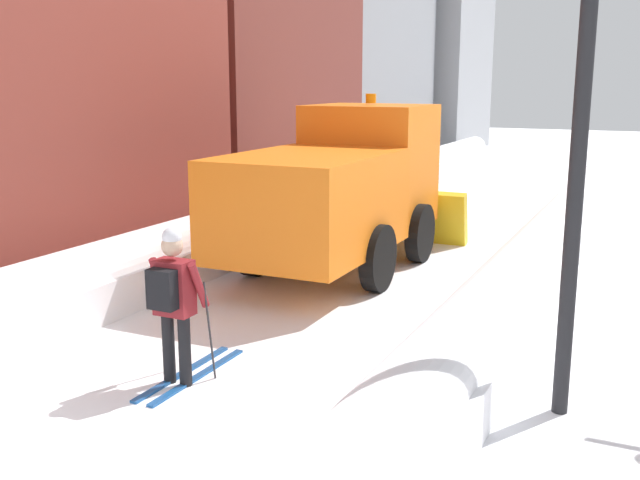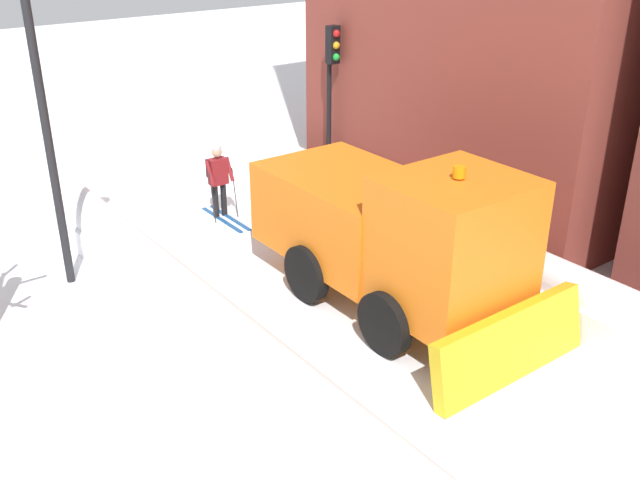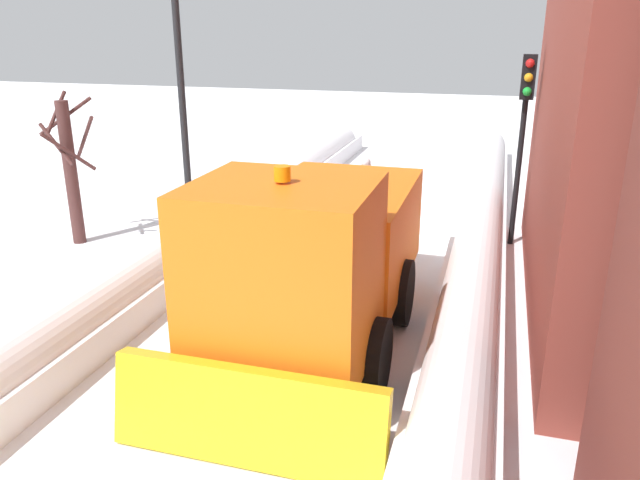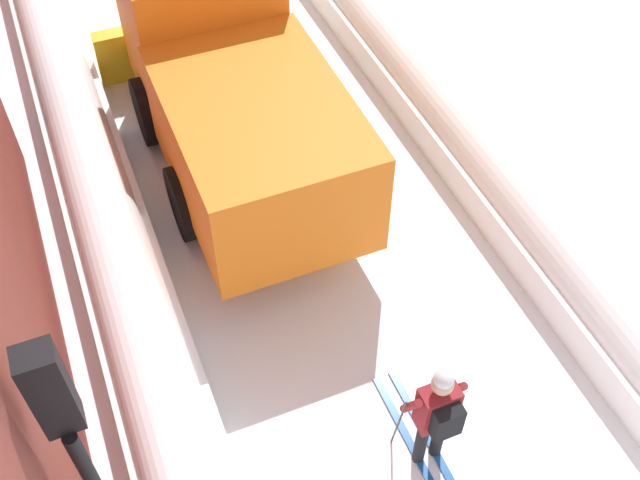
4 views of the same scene
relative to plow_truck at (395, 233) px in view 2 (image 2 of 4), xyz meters
name	(u,v)px [view 2 (image 2 of 4)]	position (x,y,z in m)	size (l,w,h in m)	color
ground_plane	(447,365)	(0.58, 1.98, -1.48)	(80.00, 80.00, 0.00)	white
snowbank_left	(558,291)	(-2.21, 1.98, -1.02)	(1.10, 36.00, 1.04)	white
snowbank_right	(307,409)	(3.37, 1.98, -1.06)	(1.10, 36.00, 0.99)	white
plow_truck	(395,233)	(0.00, 0.00, 0.00)	(3.20, 5.98, 3.12)	orange
skier	(218,177)	(0.46, -5.61, -0.48)	(0.62, 1.80, 1.81)	black
traffic_light_pole	(332,76)	(-2.90, -5.64, 1.43)	(0.28, 0.42, 4.12)	black
street_lamp	(41,100)	(4.46, -4.51, 2.16)	(0.40, 0.40, 5.83)	black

